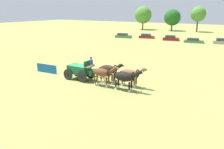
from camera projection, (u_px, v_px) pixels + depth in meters
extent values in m
plane|color=olive|center=(79.00, 79.00, 26.13)|extent=(220.00, 220.00, 0.00)
cube|color=#195B38|center=(79.00, 69.00, 25.79)|extent=(2.51, 1.52, 0.95)
cube|color=brown|center=(90.00, 66.00, 24.95)|extent=(0.61, 1.30, 0.12)
cube|color=#195B38|center=(93.00, 72.00, 24.94)|extent=(0.29, 1.14, 0.60)
cube|color=#195B38|center=(87.00, 63.00, 25.00)|extent=(0.11, 1.28, 0.55)
cube|color=black|center=(79.00, 74.00, 25.95)|extent=(2.71, 0.27, 0.16)
cylinder|color=black|center=(90.00, 74.00, 26.17)|extent=(1.26, 0.13, 1.26)
cylinder|color=black|center=(90.00, 74.00, 26.17)|extent=(0.21, 0.19, 0.20)
cylinder|color=black|center=(82.00, 77.00, 24.81)|extent=(1.26, 0.13, 1.26)
cylinder|color=black|center=(82.00, 77.00, 24.81)|extent=(0.21, 0.19, 0.20)
cylinder|color=black|center=(77.00, 71.00, 27.09)|extent=(1.26, 0.13, 1.26)
cylinder|color=black|center=(77.00, 71.00, 27.09)|extent=(0.21, 0.19, 0.20)
cylinder|color=black|center=(68.00, 75.00, 25.74)|extent=(1.26, 0.13, 1.26)
cylinder|color=black|center=(68.00, 75.00, 25.74)|extent=(0.21, 0.19, 0.20)
cylinder|color=brown|center=(98.00, 77.00, 24.75)|extent=(2.60, 0.21, 0.10)
cube|color=#BCB293|center=(92.00, 65.00, 25.12)|extent=(0.41, 0.34, 0.16)
cube|color=#334C99|center=(91.00, 62.00, 25.10)|extent=(0.25, 0.37, 0.55)
sphere|color=tan|center=(91.00, 59.00, 24.99)|extent=(0.22, 0.22, 0.22)
cylinder|color=black|center=(91.00, 58.00, 24.95)|extent=(0.24, 0.24, 0.08)
ellipsoid|color=#331E14|center=(108.00, 69.00, 24.64)|extent=(2.00, 1.03, 0.95)
cylinder|color=#331E14|center=(114.00, 76.00, 24.75)|extent=(0.18, 0.18, 0.76)
cone|color=silver|center=(114.00, 81.00, 24.90)|extent=(0.30, 0.30, 0.33)
cylinder|color=#331E14|center=(112.00, 78.00, 24.32)|extent=(0.18, 0.18, 0.76)
cone|color=silver|center=(112.00, 83.00, 24.47)|extent=(0.30, 0.30, 0.33)
cylinder|color=#331E14|center=(104.00, 75.00, 25.40)|extent=(0.18, 0.18, 0.76)
cone|color=silver|center=(104.00, 79.00, 25.55)|extent=(0.30, 0.30, 0.33)
cylinder|color=#331E14|center=(101.00, 76.00, 24.96)|extent=(0.18, 0.18, 0.76)
cone|color=silver|center=(101.00, 81.00, 25.11)|extent=(0.30, 0.30, 0.33)
cylinder|color=#331E14|center=(118.00, 67.00, 23.94)|extent=(0.96, 0.40, 0.81)
ellipsoid|color=#331E14|center=(121.00, 65.00, 23.69)|extent=(0.61, 0.28, 0.32)
cube|color=silver|center=(123.00, 66.00, 23.56)|extent=(0.06, 0.10, 0.24)
torus|color=black|center=(115.00, 69.00, 24.19)|extent=(0.16, 0.98, 0.98)
cylinder|color=black|center=(100.00, 71.00, 25.21)|extent=(0.14, 0.14, 0.80)
ellipsoid|color=brown|center=(101.00, 72.00, 23.56)|extent=(2.10, 0.93, 0.85)
cylinder|color=brown|center=(109.00, 80.00, 23.62)|extent=(0.18, 0.18, 0.77)
cone|color=silver|center=(109.00, 85.00, 23.78)|extent=(0.30, 0.30, 0.33)
cylinder|color=brown|center=(106.00, 81.00, 23.23)|extent=(0.18, 0.18, 0.77)
cone|color=silver|center=(106.00, 86.00, 23.38)|extent=(0.30, 0.30, 0.33)
cylinder|color=brown|center=(97.00, 78.00, 24.30)|extent=(0.18, 0.18, 0.77)
cone|color=silver|center=(97.00, 83.00, 24.46)|extent=(0.30, 0.30, 0.33)
cylinder|color=brown|center=(95.00, 79.00, 23.91)|extent=(0.18, 0.18, 0.77)
cone|color=silver|center=(95.00, 84.00, 24.07)|extent=(0.30, 0.30, 0.33)
cylinder|color=brown|center=(112.00, 70.00, 22.84)|extent=(0.96, 0.40, 0.81)
ellipsoid|color=brown|center=(116.00, 68.00, 22.59)|extent=(0.61, 0.28, 0.32)
cube|color=silver|center=(118.00, 69.00, 22.46)|extent=(0.06, 0.10, 0.24)
torus|color=black|center=(109.00, 73.00, 23.09)|extent=(0.16, 0.89, 0.88)
cylinder|color=black|center=(93.00, 74.00, 24.15)|extent=(0.14, 0.14, 0.80)
ellipsoid|color=brown|center=(129.00, 73.00, 23.44)|extent=(2.01, 0.97, 0.89)
cylinder|color=brown|center=(136.00, 81.00, 23.52)|extent=(0.18, 0.18, 0.71)
cone|color=silver|center=(136.00, 85.00, 23.66)|extent=(0.30, 0.30, 0.30)
cylinder|color=brown|center=(134.00, 82.00, 23.12)|extent=(0.18, 0.18, 0.71)
cone|color=silver|center=(134.00, 86.00, 23.26)|extent=(0.30, 0.30, 0.30)
cylinder|color=brown|center=(124.00, 79.00, 24.18)|extent=(0.18, 0.18, 0.71)
cone|color=silver|center=(124.00, 83.00, 24.32)|extent=(0.30, 0.30, 0.30)
cylinder|color=brown|center=(122.00, 80.00, 23.77)|extent=(0.18, 0.18, 0.71)
cone|color=silver|center=(122.00, 84.00, 23.91)|extent=(0.30, 0.30, 0.30)
cylinder|color=brown|center=(141.00, 71.00, 22.74)|extent=(0.96, 0.40, 0.81)
ellipsoid|color=brown|center=(144.00, 69.00, 22.49)|extent=(0.61, 0.28, 0.32)
cube|color=silver|center=(147.00, 70.00, 22.36)|extent=(0.06, 0.10, 0.24)
torus|color=black|center=(137.00, 74.00, 23.00)|extent=(0.16, 0.92, 0.92)
cylinder|color=black|center=(120.00, 75.00, 24.01)|extent=(0.14, 0.14, 0.80)
ellipsoid|color=black|center=(124.00, 77.00, 22.35)|extent=(2.15, 1.04, 0.95)
cylinder|color=black|center=(132.00, 84.00, 22.43)|extent=(0.18, 0.18, 0.69)
cone|color=silver|center=(131.00, 89.00, 22.57)|extent=(0.30, 0.30, 0.30)
cylinder|color=black|center=(129.00, 86.00, 21.99)|extent=(0.18, 0.18, 0.69)
cone|color=silver|center=(129.00, 90.00, 22.13)|extent=(0.30, 0.30, 0.30)
cylinder|color=black|center=(118.00, 82.00, 23.13)|extent=(0.18, 0.18, 0.69)
cone|color=silver|center=(118.00, 86.00, 23.27)|extent=(0.30, 0.30, 0.30)
cylinder|color=black|center=(116.00, 83.00, 22.69)|extent=(0.18, 0.18, 0.69)
cone|color=silver|center=(116.00, 88.00, 22.83)|extent=(0.30, 0.30, 0.30)
cylinder|color=black|center=(136.00, 74.00, 21.62)|extent=(0.96, 0.40, 0.81)
ellipsoid|color=black|center=(140.00, 72.00, 21.37)|extent=(0.61, 0.28, 0.32)
cube|color=silver|center=(143.00, 73.00, 21.24)|extent=(0.06, 0.10, 0.24)
torus|color=black|center=(133.00, 77.00, 21.88)|extent=(0.16, 0.98, 0.98)
cylinder|color=black|center=(114.00, 78.00, 22.96)|extent=(0.14, 0.14, 0.80)
cube|color=#477047|center=(123.00, 36.00, 63.77)|extent=(4.70, 2.58, 0.71)
cube|color=#2D333D|center=(123.00, 34.00, 63.68)|extent=(2.92, 2.14, 0.53)
cube|color=maroon|center=(147.00, 37.00, 62.84)|extent=(4.39, 2.58, 0.63)
cube|color=#2D333D|center=(146.00, 35.00, 62.75)|extent=(2.74, 2.15, 0.55)
cube|color=maroon|center=(171.00, 39.00, 58.24)|extent=(4.26, 2.52, 0.70)
cube|color=#2D333D|center=(170.00, 37.00, 58.14)|extent=(2.66, 2.10, 0.57)
cube|color=#477047|center=(194.00, 41.00, 54.34)|extent=(4.74, 2.46, 0.60)
cube|color=#2D333D|center=(193.00, 39.00, 54.27)|extent=(2.94, 2.01, 0.48)
cube|color=gray|center=(222.00, 42.00, 52.45)|extent=(4.19, 2.40, 0.73)
cube|color=#2D333D|center=(222.00, 39.00, 52.33)|extent=(2.61, 2.00, 0.58)
cylinder|color=brown|center=(143.00, 25.00, 88.84)|extent=(0.50, 0.50, 3.28)
sphere|color=#478433|center=(143.00, 15.00, 87.74)|extent=(6.55, 6.55, 6.55)
cylinder|color=brown|center=(172.00, 27.00, 84.22)|extent=(0.50, 0.50, 2.72)
sphere|color=#1E561E|center=(172.00, 17.00, 83.25)|extent=(5.98, 5.98, 5.98)
cylinder|color=brown|center=(197.00, 26.00, 79.95)|extent=(0.50, 0.50, 4.28)
sphere|color=#478433|center=(198.00, 14.00, 78.85)|extent=(5.24, 5.24, 5.24)
cube|color=#1959B2|center=(47.00, 69.00, 28.67)|extent=(3.20, 0.29, 1.10)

